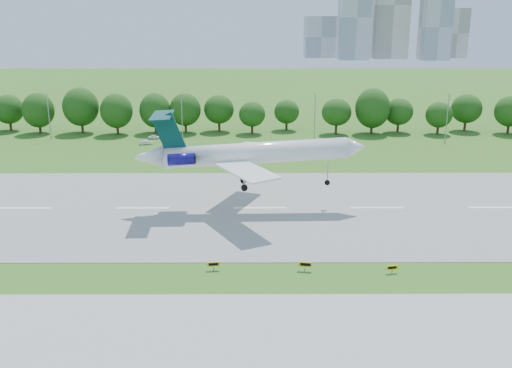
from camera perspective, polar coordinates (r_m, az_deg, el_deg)
name	(u,v)px	position (r m, az deg, el deg)	size (l,w,h in m)	color
ground	(262,271)	(73.91, 0.63, -8.70)	(600.00, 600.00, 0.00)	#36631A
runway	(260,208)	(97.12, 0.42, -2.42)	(400.00, 45.00, 0.08)	gray
taxiway	(265,349)	(58.09, 0.90, -16.21)	(400.00, 23.00, 0.08)	#ADADA8
tree_line	(258,110)	(160.92, 0.16, 7.38)	(288.40, 8.40, 10.40)	#382314
light_poles	(248,116)	(151.03, -0.77, 6.84)	(175.90, 0.25, 12.19)	gray
skyline	(385,18)	(468.62, 12.75, 15.88)	(127.00, 52.00, 80.00)	#B2B2B7
airliner	(244,153)	(94.36, -1.18, 3.14)	(38.70, 28.16, 12.84)	white
taxi_sign_left	(214,264)	(73.99, -4.26, -8.00)	(1.65, 0.38, 1.15)	gray
taxi_sign_centre	(392,268)	(75.05, 13.47, -8.12)	(1.51, 0.44, 1.05)	gray
taxi_sign_right	(305,264)	(73.84, 4.94, -8.01)	(1.77, 0.46, 1.24)	gray
service_vehicle_a	(146,142)	(148.44, -10.94, 4.11)	(1.18, 3.37, 1.11)	silver
service_vehicle_b	(155,137)	(154.85, -10.11, 4.65)	(1.31, 3.26, 1.11)	silver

